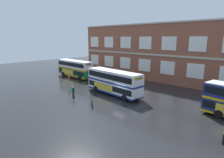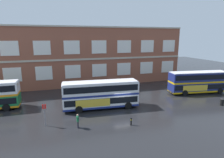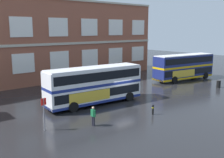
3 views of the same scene
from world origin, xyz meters
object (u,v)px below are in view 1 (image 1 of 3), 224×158
bus_stand_flag (69,81)px  safety_bollard_west (92,104)px  double_decker_middle (114,82)px  double_decker_near (75,68)px  waiting_passenger (73,91)px

bus_stand_flag → safety_bollard_west: bearing=-16.6°
bus_stand_flag → safety_bollard_west: (9.81, -2.93, -1.14)m
double_decker_middle → safety_bollard_west: bearing=-72.6°
double_decker_near → double_decker_middle: (17.05, -4.25, 0.00)m
double_decker_middle → bus_stand_flag: size_ratio=4.13×
double_decker_middle → waiting_passenger: double_decker_middle is taller
double_decker_middle → bus_stand_flag: bearing=-154.8°
waiting_passenger → safety_bollard_west: 6.32m
double_decker_near → safety_bollard_west: bearing=-29.5°
double_decker_near → bus_stand_flag: 12.21m
double_decker_near → waiting_passenger: 16.14m
safety_bollard_west → waiting_passenger: bearing=168.8°
double_decker_near → double_decker_middle: same height
safety_bollard_west → double_decker_middle: bearing=107.4°
double_decker_near → waiting_passenger: (12.93, -9.59, -1.22)m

